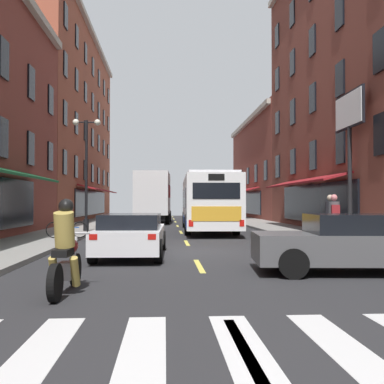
{
  "coord_description": "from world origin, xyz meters",
  "views": [
    {
      "loc": [
        -0.86,
        -15.04,
        1.6
      ],
      "look_at": [
        0.5,
        8.04,
        2.11
      ],
      "focal_mm": 43.06,
      "sensor_mm": 36.0,
      "label": 1
    }
  ],
  "objects_px": {
    "billboard_sign": "(349,126)",
    "pedestrian_near": "(334,218)",
    "sedan_mid": "(157,212)",
    "street_lamp_twin": "(86,169)",
    "bicycle_near": "(67,229)",
    "pedestrian_mid": "(330,218)",
    "transit_bus": "(207,202)",
    "sedan_far": "(360,242)",
    "box_truck": "(154,197)",
    "motorcycle_rider": "(66,253)",
    "sedan_near": "(132,234)"
  },
  "relations": [
    {
      "from": "pedestrian_near",
      "to": "pedestrian_mid",
      "type": "distance_m",
      "value": 1.1
    },
    {
      "from": "sedan_mid",
      "to": "sedan_far",
      "type": "bearing_deg",
      "value": -81.23
    },
    {
      "from": "bicycle_near",
      "to": "street_lamp_twin",
      "type": "bearing_deg",
      "value": 90.26
    },
    {
      "from": "transit_bus",
      "to": "billboard_sign",
      "type": "bearing_deg",
      "value": -48.05
    },
    {
      "from": "pedestrian_mid",
      "to": "street_lamp_twin",
      "type": "distance_m",
      "value": 12.6
    },
    {
      "from": "box_truck",
      "to": "pedestrian_near",
      "type": "relative_size",
      "value": 4.76
    },
    {
      "from": "motorcycle_rider",
      "to": "bicycle_near",
      "type": "height_order",
      "value": "motorcycle_rider"
    },
    {
      "from": "billboard_sign",
      "to": "transit_bus",
      "type": "xyz_separation_m",
      "value": [
        -5.55,
        6.18,
        -3.25
      ]
    },
    {
      "from": "billboard_sign",
      "to": "bicycle_near",
      "type": "relative_size",
      "value": 3.61
    },
    {
      "from": "billboard_sign",
      "to": "pedestrian_near",
      "type": "distance_m",
      "value": 5.8
    },
    {
      "from": "street_lamp_twin",
      "to": "motorcycle_rider",
      "type": "bearing_deg",
      "value": -81.67
    },
    {
      "from": "bicycle_near",
      "to": "pedestrian_near",
      "type": "bearing_deg",
      "value": -20.54
    },
    {
      "from": "sedan_mid",
      "to": "street_lamp_twin",
      "type": "bearing_deg",
      "value": -99.29
    },
    {
      "from": "billboard_sign",
      "to": "pedestrian_near",
      "type": "relative_size",
      "value": 3.58
    },
    {
      "from": "pedestrian_mid",
      "to": "pedestrian_near",
      "type": "bearing_deg",
      "value": 32.91
    },
    {
      "from": "bicycle_near",
      "to": "sedan_mid",
      "type": "bearing_deg",
      "value": 82.51
    },
    {
      "from": "sedan_mid",
      "to": "billboard_sign",
      "type": "bearing_deg",
      "value": -70.49
    },
    {
      "from": "billboard_sign",
      "to": "bicycle_near",
      "type": "height_order",
      "value": "billboard_sign"
    },
    {
      "from": "box_truck",
      "to": "pedestrian_mid",
      "type": "bearing_deg",
      "value": -69.99
    },
    {
      "from": "box_truck",
      "to": "pedestrian_mid",
      "type": "height_order",
      "value": "box_truck"
    },
    {
      "from": "motorcycle_rider",
      "to": "street_lamp_twin",
      "type": "height_order",
      "value": "street_lamp_twin"
    },
    {
      "from": "sedan_mid",
      "to": "pedestrian_mid",
      "type": "height_order",
      "value": "pedestrian_mid"
    },
    {
      "from": "transit_bus",
      "to": "street_lamp_twin",
      "type": "xyz_separation_m",
      "value": [
        -6.36,
        -1.68,
        1.69
      ]
    },
    {
      "from": "transit_bus",
      "to": "pedestrian_near",
      "type": "relative_size",
      "value": 6.65
    },
    {
      "from": "billboard_sign",
      "to": "sedan_far",
      "type": "xyz_separation_m",
      "value": [
        -3.49,
        -9.02,
        -4.17
      ]
    },
    {
      "from": "sedan_near",
      "to": "billboard_sign",
      "type": "bearing_deg",
      "value": 31.8
    },
    {
      "from": "sedan_mid",
      "to": "bicycle_near",
      "type": "relative_size",
      "value": 2.59
    },
    {
      "from": "bicycle_near",
      "to": "pedestrian_mid",
      "type": "xyz_separation_m",
      "value": [
        10.02,
        -2.59,
        0.53
      ]
    },
    {
      "from": "motorcycle_rider",
      "to": "street_lamp_twin",
      "type": "xyz_separation_m",
      "value": [
        -2.28,
        15.56,
        2.58
      ]
    },
    {
      "from": "bicycle_near",
      "to": "billboard_sign",
      "type": "bearing_deg",
      "value": 0.84
    },
    {
      "from": "sedan_far",
      "to": "pedestrian_mid",
      "type": "xyz_separation_m",
      "value": [
        1.62,
        6.26,
        0.35
      ]
    },
    {
      "from": "bicycle_near",
      "to": "sedan_far",
      "type": "bearing_deg",
      "value": -46.49
    },
    {
      "from": "sedan_near",
      "to": "motorcycle_rider",
      "type": "relative_size",
      "value": 2.31
    },
    {
      "from": "box_truck",
      "to": "street_lamp_twin",
      "type": "height_order",
      "value": "street_lamp_twin"
    },
    {
      "from": "pedestrian_mid",
      "to": "billboard_sign",
      "type": "bearing_deg",
      "value": -167.97
    },
    {
      "from": "pedestrian_near",
      "to": "street_lamp_twin",
      "type": "height_order",
      "value": "street_lamp_twin"
    },
    {
      "from": "transit_bus",
      "to": "bicycle_near",
      "type": "relative_size",
      "value": 6.7
    },
    {
      "from": "sedan_far",
      "to": "bicycle_near",
      "type": "bearing_deg",
      "value": 133.51
    },
    {
      "from": "box_truck",
      "to": "motorcycle_rider",
      "type": "bearing_deg",
      "value": -91.89
    },
    {
      "from": "bicycle_near",
      "to": "pedestrian_mid",
      "type": "relative_size",
      "value": 0.99
    },
    {
      "from": "transit_bus",
      "to": "sedan_mid",
      "type": "xyz_separation_m",
      "value": [
        -3.1,
        18.26,
        -0.9
      ]
    },
    {
      "from": "motorcycle_rider",
      "to": "pedestrian_near",
      "type": "height_order",
      "value": "pedestrian_near"
    },
    {
      "from": "billboard_sign",
      "to": "street_lamp_twin",
      "type": "distance_m",
      "value": 12.83
    },
    {
      "from": "transit_bus",
      "to": "pedestrian_near",
      "type": "xyz_separation_m",
      "value": [
        3.42,
        -10.01,
        -0.55
      ]
    },
    {
      "from": "sedan_mid",
      "to": "pedestrian_near",
      "type": "distance_m",
      "value": 29.01
    },
    {
      "from": "sedan_mid",
      "to": "motorcycle_rider",
      "type": "bearing_deg",
      "value": -91.59
    },
    {
      "from": "billboard_sign",
      "to": "box_truck",
      "type": "relative_size",
      "value": 0.75
    },
    {
      "from": "transit_bus",
      "to": "box_truck",
      "type": "bearing_deg",
      "value": 107.84
    },
    {
      "from": "pedestrian_near",
      "to": "street_lamp_twin",
      "type": "bearing_deg",
      "value": 148.98
    },
    {
      "from": "transit_bus",
      "to": "box_truck",
      "type": "xyz_separation_m",
      "value": [
        -3.19,
        9.91,
        0.38
      ]
    }
  ]
}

